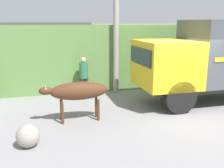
# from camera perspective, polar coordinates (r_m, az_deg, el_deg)

# --- Properties ---
(ground_plane) EXTENTS (60.00, 60.00, 0.00)m
(ground_plane) POSITION_cam_1_polar(r_m,az_deg,el_deg) (9.45, 15.50, -6.10)
(ground_plane) COLOR gray
(hillside_embankment) EXTENTS (32.00, 5.25, 2.95)m
(hillside_embankment) POSITION_cam_1_polar(r_m,az_deg,el_deg) (14.66, 3.57, 7.10)
(hillside_embankment) COLOR #608C47
(hillside_embankment) RESTS_ON ground_plane
(building_backdrop) EXTENTS (5.81, 2.70, 3.05)m
(building_backdrop) POSITION_cam_1_polar(r_m,az_deg,el_deg) (12.82, -18.45, 5.83)
(building_backdrop) COLOR #8CC69E
(building_backdrop) RESTS_ON ground_plane
(brown_cow) EXTENTS (2.14, 0.57, 1.26)m
(brown_cow) POSITION_cam_1_polar(r_m,az_deg,el_deg) (8.24, -7.41, -1.63)
(brown_cow) COLOR #512D19
(brown_cow) RESTS_ON ground_plane
(pedestrian_on_hill) EXTENTS (0.47, 0.47, 1.64)m
(pedestrian_on_hill) POSITION_cam_1_polar(r_m,az_deg,el_deg) (11.10, -6.16, 1.97)
(pedestrian_on_hill) COLOR #38332D
(pedestrian_on_hill) RESTS_ON ground_plane
(utility_pole) EXTENTS (0.90, 0.24, 6.62)m
(utility_pole) POSITION_cam_1_polar(r_m,az_deg,el_deg) (11.41, 0.90, 15.12)
(utility_pole) COLOR #9E998E
(utility_pole) RESTS_ON ground_plane
(roadside_rock) EXTENTS (0.59, 0.59, 0.59)m
(roadside_rock) POSITION_cam_1_polar(r_m,az_deg,el_deg) (7.00, -17.82, -10.69)
(roadside_rock) COLOR gray
(roadside_rock) RESTS_ON ground_plane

